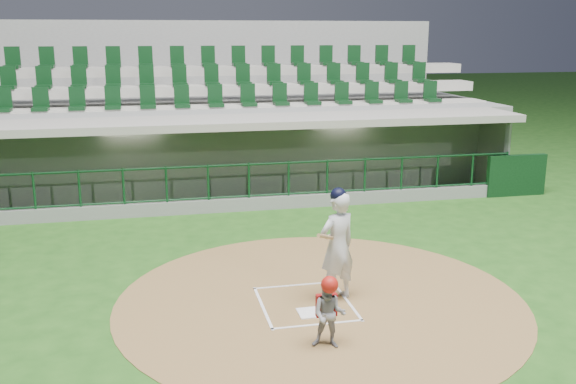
{
  "coord_description": "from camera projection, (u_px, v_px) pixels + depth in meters",
  "views": [
    {
      "loc": [
        -2.5,
        -10.37,
        4.59
      ],
      "look_at": [
        0.32,
        2.6,
        1.3
      ],
      "focal_mm": 40.0,
      "sensor_mm": 36.0,
      "label": 1
    }
  ],
  "objects": [
    {
      "name": "batter_box_chalk",
      "position": [
        305.0,
        303.0,
        11.17
      ],
      "size": [
        1.55,
        1.8,
        0.01
      ],
      "color": "white",
      "rests_on": "ground"
    },
    {
      "name": "dugout_structure",
      "position": [
        245.0,
        161.0,
        18.67
      ],
      "size": [
        16.4,
        3.7,
        3.0
      ],
      "color": "gray",
      "rests_on": "ground"
    },
    {
      "name": "seating_deck",
      "position": [
        226.0,
        131.0,
        21.45
      ],
      "size": [
        17.0,
        6.72,
        5.15
      ],
      "color": "gray",
      "rests_on": "ground"
    },
    {
      "name": "dirt_circle",
      "position": [
        320.0,
        300.0,
        11.33
      ],
      "size": [
        7.2,
        7.2,
        0.01
      ],
      "primitive_type": "cylinder",
      "color": "brown",
      "rests_on": "ground"
    },
    {
      "name": "ground",
      "position": [
        301.0,
        298.0,
        11.45
      ],
      "size": [
        120.0,
        120.0,
        0.0
      ],
      "primitive_type": "plane",
      "color": "#1F4D16",
      "rests_on": "ground"
    },
    {
      "name": "catcher",
      "position": [
        329.0,
        312.0,
        9.51
      ],
      "size": [
        0.62,
        0.55,
        1.13
      ],
      "color": "gray",
      "rests_on": "dirt_circle"
    },
    {
      "name": "home_plate",
      "position": [
        311.0,
        313.0,
        10.79
      ],
      "size": [
        0.43,
        0.43,
        0.02
      ],
      "primitive_type": "cube",
      "color": "white",
      "rests_on": "dirt_circle"
    },
    {
      "name": "batter",
      "position": [
        337.0,
        245.0,
        11.16
      ],
      "size": [
        0.95,
        0.99,
        2.03
      ],
      "color": "silver",
      "rests_on": "dirt_circle"
    }
  ]
}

